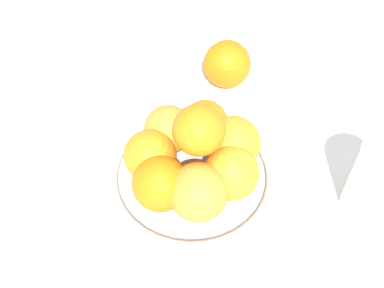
{
  "coord_description": "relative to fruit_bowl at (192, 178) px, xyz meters",
  "views": [
    {
      "loc": [
        -0.01,
        0.44,
        0.69
      ],
      "look_at": [
        0.0,
        0.0,
        0.1
      ],
      "focal_mm": 50.0,
      "sensor_mm": 36.0,
      "label": 1
    }
  ],
  "objects": [
    {
      "name": "stray_orange",
      "position": [
        -0.05,
        -0.22,
        0.02
      ],
      "size": [
        0.08,
        0.08,
        0.08
      ],
      "primitive_type": "sphere",
      "color": "orange",
      "rests_on": "ground_plane"
    },
    {
      "name": "ground_plane",
      "position": [
        0.0,
        0.0,
        -0.02
      ],
      "size": [
        4.0,
        4.0,
        0.0
      ],
      "primitive_type": "plane",
      "color": "silver"
    },
    {
      "name": "drinking_glass",
      "position": [
        -0.26,
        0.03,
        0.05
      ],
      "size": [
        0.08,
        0.08,
        0.13
      ],
      "primitive_type": "cylinder",
      "color": "silver",
      "rests_on": "ground_plane"
    },
    {
      "name": "fruit_bowl",
      "position": [
        0.0,
        0.0,
        0.0
      ],
      "size": [
        0.26,
        0.26,
        0.04
      ],
      "color": "silver",
      "rests_on": "ground_plane"
    },
    {
      "name": "orange_pile",
      "position": [
        -0.0,
        0.0,
        0.06
      ],
      "size": [
        0.2,
        0.2,
        0.13
      ],
      "color": "orange",
      "rests_on": "fruit_bowl"
    }
  ]
}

